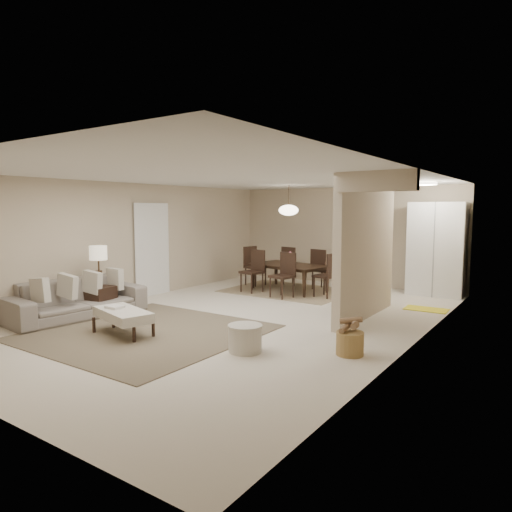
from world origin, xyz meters
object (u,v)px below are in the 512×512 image
Objects in this scene: ottoman_bench at (123,315)px; wicker_basket at (350,343)px; sofa at (77,299)px; pantry_cabinet at (437,249)px; side_table at (100,300)px; round_pouf at (245,338)px; dining_table at (288,278)px.

wicker_basket is (3.28, 1.07, -0.16)m from ottoman_bench.
sofa is 4.94m from wicker_basket.
pantry_cabinet reaches higher than side_table.
round_pouf is 1.41m from wicker_basket.
ottoman_bench is 2.57× the size of round_pouf.
side_table is 4.83m from wicker_basket.
side_table reaches higher than wicker_basket.
pantry_cabinet is 1.16× the size of dining_table.
round_pouf is at bearing 26.44° from ottoman_bench.
pantry_cabinet is 7.58m from sofa.
pantry_cabinet reaches higher than sofa.
round_pouf is (2.04, 0.40, -0.14)m from ottoman_bench.
dining_table reaches higher than wicker_basket.
sofa is 4.98× the size of round_pouf.
ottoman_bench is 4.76m from dining_table.
round_pouf is at bearing -151.53° from wicker_basket.
ottoman_bench is at bearing -25.48° from side_table.
pantry_cabinet reaches higher than round_pouf.
side_table is 1.38× the size of wicker_basket.
pantry_cabinet is 0.89× the size of sofa.
ottoman_bench is 2.08m from round_pouf.
side_table reaches higher than round_pouf.
wicker_basket is (0.07, -5.06, -0.89)m from pantry_cabinet.
sofa is at bearing -100.20° from dining_table.
sofa reaches higher than wicker_basket.
dining_table is (-3.11, 3.68, 0.16)m from wicker_basket.
wicker_basket is (4.82, 0.34, -0.10)m from side_table.
round_pouf is 4.74m from dining_table.
dining_table is at bearing 130.18° from wicker_basket.
side_table is at bearing -175.99° from wicker_basket.
ottoman_bench is 3.45m from wicker_basket.
pantry_cabinet is 6.96m from ottoman_bench.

